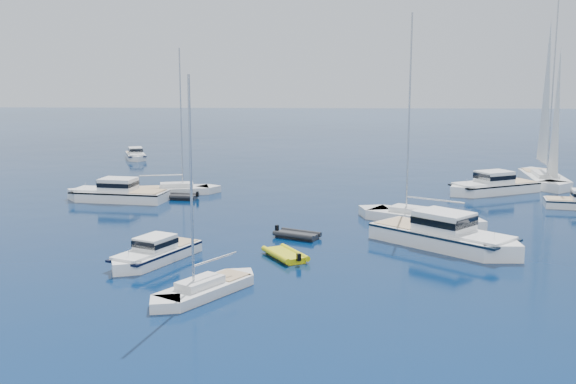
% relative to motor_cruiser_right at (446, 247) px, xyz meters
% --- Properties ---
extents(ground, '(400.00, 400.00, 0.00)m').
position_rel_motor_cruiser_right_xyz_m(ground, '(-13.53, -17.61, 0.00)').
color(ground, navy).
rests_on(ground, ground).
extents(motor_cruiser_right, '(11.00, 10.66, 3.08)m').
position_rel_motor_cruiser_right_xyz_m(motor_cruiser_right, '(0.00, 0.00, 0.00)').
color(motor_cruiser_right, white).
rests_on(motor_cruiser_right, ground).
extents(motor_cruiser_left, '(5.46, 8.10, 2.05)m').
position_rel_motor_cruiser_right_xyz_m(motor_cruiser_left, '(-18.88, -4.49, 0.00)').
color(motor_cruiser_left, white).
rests_on(motor_cruiser_left, ground).
extents(motor_cruiser_centre, '(10.65, 4.65, 2.70)m').
position_rel_motor_cruiser_right_xyz_m(motor_cruiser_centre, '(-27.27, 15.58, 0.00)').
color(motor_cruiser_centre, white).
rests_on(motor_cruiser_centre, ground).
extents(motor_cruiser_distant, '(10.86, 7.74, 2.77)m').
position_rel_motor_cruiser_right_xyz_m(motor_cruiser_distant, '(8.29, 21.37, 0.00)').
color(motor_cruiser_distant, white).
rests_on(motor_cruiser_distant, ground).
extents(motor_cruiser_horizon, '(4.86, 8.03, 2.02)m').
position_rel_motor_cruiser_right_xyz_m(motor_cruiser_horizon, '(-33.81, 46.22, 0.00)').
color(motor_cruiser_horizon, white).
rests_on(motor_cruiser_horizon, ground).
extents(sailboat_fore, '(6.25, 8.01, 12.02)m').
position_rel_motor_cruiser_right_xyz_m(sailboat_fore, '(-14.66, -10.64, 0.00)').
color(sailboat_fore, silver).
rests_on(sailboat_fore, ground).
extents(sailboat_mid_r, '(11.21, 8.62, 16.76)m').
position_rel_motor_cruiser_right_xyz_m(sailboat_mid_r, '(-0.72, 7.70, 0.00)').
color(sailboat_mid_r, silver).
rests_on(sailboat_mid_r, ground).
extents(sailboat_centre, '(10.17, 4.76, 14.47)m').
position_rel_motor_cruiser_right_xyz_m(sailboat_centre, '(-22.92, 19.59, 0.00)').
color(sailboat_centre, silver).
rests_on(sailboat_centre, ground).
extents(sailboat_sails_r, '(4.82, 13.96, 20.12)m').
position_rel_motor_cruiser_right_xyz_m(sailboat_sails_r, '(15.26, 27.68, 0.00)').
color(sailboat_sails_r, white).
rests_on(sailboat_sails_r, ground).
extents(tender_yellow, '(3.65, 4.32, 0.95)m').
position_rel_motor_cruiser_right_xyz_m(tender_yellow, '(-10.74, -3.26, 0.00)').
color(tender_yellow, '#CCC90C').
rests_on(tender_yellow, ground).
extents(tender_grey_near, '(3.84, 3.19, 0.95)m').
position_rel_motor_cruiser_right_xyz_m(tender_grey_near, '(-10.16, 2.15, 0.00)').
color(tender_grey_near, black).
rests_on(tender_grey_near, ground).
extents(tender_grey_far, '(3.99, 2.53, 0.95)m').
position_rel_motor_cruiser_right_xyz_m(tender_grey_far, '(-21.81, 16.83, 0.00)').
color(tender_grey_far, black).
rests_on(tender_grey_far, ground).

